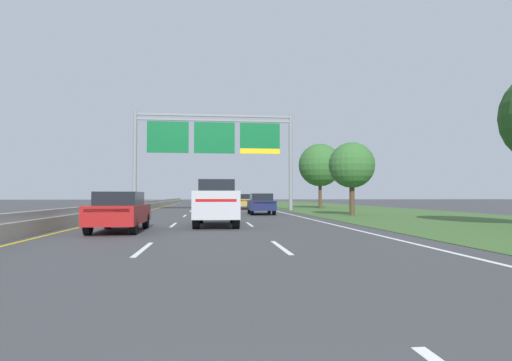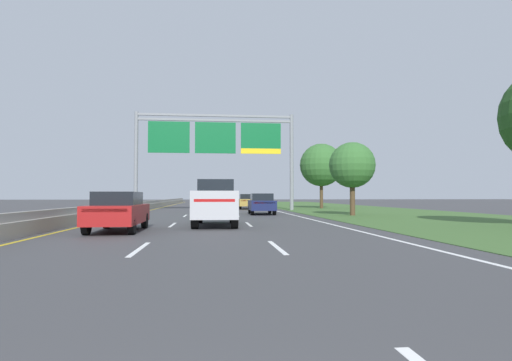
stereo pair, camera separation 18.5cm
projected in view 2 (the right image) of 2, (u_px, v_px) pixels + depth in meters
ground_plane at (212, 212)px, 35.45m from camera, size 220.00×220.00×0.00m
lane_striping at (212, 212)px, 35.00m from camera, size 11.96×106.00×0.01m
grass_verge_right at (368, 211)px, 36.90m from camera, size 14.00×110.00×0.02m
median_barrier_concrete at (134, 208)px, 34.78m from camera, size 0.60×110.00×0.85m
overhead_sign_gantry at (215, 142)px, 38.92m from camera, size 15.06×0.42×9.25m
pickup_truck_silver at (216, 203)px, 19.52m from camera, size 2.12×5.44×2.20m
car_navy_right_lane_sedan at (261, 203)px, 31.09m from camera, size 1.94×4.45×1.57m
car_red_left_lane_sedan at (118, 211)px, 16.34m from camera, size 1.87×4.42×1.57m
car_gold_right_lane_sedan at (247, 201)px, 43.30m from camera, size 1.94×4.45×1.57m
roadside_tree_mid at (352, 165)px, 29.05m from camera, size 3.24×3.24×5.20m
roadside_tree_far at (321, 165)px, 45.17m from camera, size 4.70×4.70×7.13m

